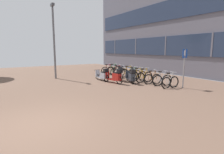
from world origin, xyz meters
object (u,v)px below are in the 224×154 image
bicycle_rack_04 (139,76)px  scooter_far (131,76)px  scooter_mid (103,75)px  lamp_post (54,38)px  parking_sign (184,64)px  bicycle_rack_01 (162,80)px  scooter_near (115,76)px  scooter_extra (119,74)px  bicycle_rack_03 (144,77)px  bicycle_rack_07 (121,73)px  bicycle_rack_05 (134,75)px  bicycle_rack_09 (113,71)px  bicycle_rack_08 (118,72)px  bicycle_rack_06 (129,73)px  bicycle_rack_00 (170,82)px  bicycle_rack_10 (108,70)px  bicycle_rack_02 (152,79)px

bicycle_rack_04 → scooter_far: scooter_far is taller
scooter_mid → lamp_post: bearing=131.7°
bicycle_rack_04 → parking_sign: 3.48m
bicycle_rack_01 → scooter_near: bearing=132.9°
scooter_near → lamp_post: size_ratio=0.34×
scooter_far → scooter_extra: scooter_extra is taller
scooter_mid → scooter_far: bearing=-54.4°
bicycle_rack_03 → bicycle_rack_07: bearing=89.7°
bicycle_rack_01 → bicycle_rack_05: 2.85m
bicycle_rack_07 → parking_sign: bearing=-83.1°
lamp_post → bicycle_rack_04: bearing=-41.1°
scooter_extra → parking_sign: parking_sign is taller
bicycle_rack_04 → bicycle_rack_03: bearing=-97.8°
bicycle_rack_04 → bicycle_rack_09: (0.13, 3.56, 0.02)m
bicycle_rack_01 → bicycle_rack_08: size_ratio=1.01×
bicycle_rack_01 → parking_sign: bearing=-66.6°
bicycle_rack_07 → scooter_near: 2.79m
bicycle_rack_06 → scooter_far: bicycle_rack_06 is taller
bicycle_rack_00 → parking_sign: parking_sign is taller
bicycle_rack_00 → bicycle_rack_08: bicycle_rack_00 is taller
bicycle_rack_03 → scooter_near: 2.02m
bicycle_rack_03 → scooter_far: 0.95m
bicycle_rack_10 → scooter_mid: bearing=-126.4°
bicycle_rack_07 → scooter_far: size_ratio=0.79×
bicycle_rack_00 → parking_sign: (0.61, -0.42, 1.05)m
bicycle_rack_04 → bicycle_rack_06: (0.18, 1.42, 0.01)m
bicycle_rack_02 → bicycle_rack_05: size_ratio=0.91×
bicycle_rack_01 → lamp_post: bearing=127.6°
lamp_post → parking_sign: bearing=-54.3°
bicycle_rack_06 → lamp_post: lamp_post is taller
bicycle_rack_04 → bicycle_rack_07: 2.14m
bicycle_rack_08 → scooter_mid: size_ratio=0.71×
bicycle_rack_03 → bicycle_rack_06: (0.28, 2.13, 0.00)m
bicycle_rack_02 → bicycle_rack_04: 1.42m
bicycle_rack_02 → lamp_post: size_ratio=0.22×
bicycle_rack_00 → bicycle_rack_06: size_ratio=0.92×
bicycle_rack_00 → bicycle_rack_06: bearing=87.1°
bicycle_rack_06 → bicycle_rack_03: bearing=-97.5°
bicycle_rack_02 → bicycle_rack_08: size_ratio=0.97×
scooter_near → scooter_extra: size_ratio=1.14×
bicycle_rack_09 → bicycle_rack_05: bearing=-90.1°
bicycle_rack_02 → scooter_mid: 3.46m
bicycle_rack_07 → bicycle_rack_10: bicycle_rack_07 is taller
bicycle_rack_03 → bicycle_rack_08: 3.56m
bicycle_rack_03 → bicycle_rack_07: bicycle_rack_03 is taller
scooter_far → parking_sign: parking_sign is taller
scooter_near → bicycle_rack_02: bearing=-37.8°
bicycle_rack_03 → bicycle_rack_08: (0.22, 3.56, -0.02)m
bicycle_rack_03 → scooter_far: size_ratio=0.84×
bicycle_rack_05 → scooter_extra: (-1.20, 0.13, 0.12)m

